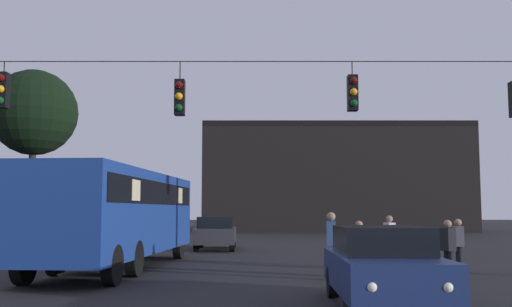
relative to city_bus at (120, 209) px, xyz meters
The scene contains 12 objects.
ground_plane 11.10m from the city_bus, 66.84° to the left, with size 168.00×168.00×0.00m, color black.
overhead_signal_span 5.77m from the city_bus, 37.14° to the right, with size 21.23×0.44×6.36m.
city_bus is the anchor object (origin of this frame).
car_near_right 10.11m from the city_bus, 48.27° to the right, with size 1.88×4.37×1.52m.
car_far_left 9.46m from the city_bus, 75.00° to the left, with size 1.87×4.36×1.52m.
pedestrian_crossing_left 7.61m from the city_bus, 19.28° to the right, with size 0.32×0.41×1.54m.
pedestrian_crossing_center 9.90m from the city_bus, 19.60° to the right, with size 0.34×0.42×1.57m.
pedestrian_crossing_right 10.33m from the city_bus, ahead, with size 0.27×0.38×1.57m.
pedestrian_near_bus 7.02m from the city_bus, 25.23° to the right, with size 0.28×0.38×1.77m.
pedestrian_trailing 8.57m from the city_bus, ahead, with size 0.33×0.41×1.66m.
corner_building 36.80m from the city_bus, 72.14° to the left, with size 22.76×10.31×9.19m.
tree_left_silhouette 15.53m from the city_bus, 120.98° to the left, with size 4.58×4.58×9.30m.
Camera 1 is at (0.00, -4.45, 1.83)m, focal length 41.89 mm.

